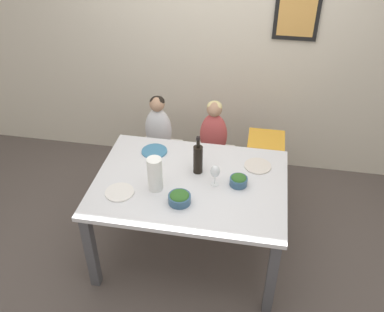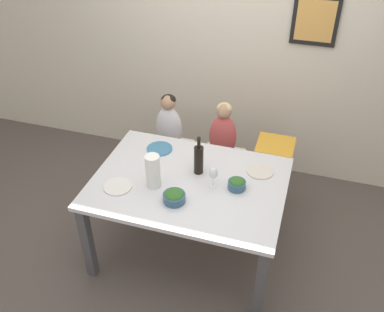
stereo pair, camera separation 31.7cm
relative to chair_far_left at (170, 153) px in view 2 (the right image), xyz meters
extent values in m
plane|color=#564C47|center=(0.44, -0.79, -0.37)|extent=(14.00, 14.00, 0.00)
cube|color=beige|center=(0.44, 0.61, 0.98)|extent=(10.00, 0.06, 2.70)
cube|color=black|center=(1.14, 0.57, 1.23)|extent=(0.39, 0.02, 0.43)
cube|color=gold|center=(1.14, 0.55, 1.23)|extent=(0.32, 0.00, 0.35)
cube|color=silver|center=(0.44, -0.79, 0.35)|extent=(1.44, 1.06, 0.03)
cube|color=#4C4C51|center=(-0.22, -1.25, -0.02)|extent=(0.07, 0.07, 0.71)
cube|color=#4C4C51|center=(1.11, -1.25, -0.02)|extent=(0.07, 0.07, 0.71)
cube|color=#4C4C51|center=(-0.22, -0.32, -0.02)|extent=(0.07, 0.07, 0.71)
cube|color=#4C4C51|center=(1.11, -0.32, -0.02)|extent=(0.07, 0.07, 0.71)
cylinder|color=silver|center=(-0.14, -0.14, -0.18)|extent=(0.04, 0.04, 0.40)
cylinder|color=silver|center=(0.14, -0.14, -0.18)|extent=(0.04, 0.04, 0.40)
cylinder|color=silver|center=(-0.14, 0.14, -0.18)|extent=(0.04, 0.04, 0.40)
cylinder|color=silver|center=(0.14, 0.14, -0.18)|extent=(0.04, 0.04, 0.40)
cube|color=silver|center=(0.00, 0.00, 0.05)|extent=(0.38, 0.39, 0.05)
cylinder|color=silver|center=(0.37, -0.14, -0.18)|extent=(0.04, 0.04, 0.40)
cylinder|color=silver|center=(0.66, -0.14, -0.18)|extent=(0.04, 0.04, 0.40)
cylinder|color=silver|center=(0.37, 0.14, -0.18)|extent=(0.04, 0.04, 0.40)
cylinder|color=silver|center=(0.66, 0.14, -0.18)|extent=(0.04, 0.04, 0.40)
cube|color=silver|center=(0.51, 0.00, 0.05)|extent=(0.38, 0.39, 0.05)
cylinder|color=silver|center=(0.87, -0.12, -0.06)|extent=(0.04, 0.04, 0.63)
cylinder|color=silver|center=(1.11, -0.12, -0.06)|extent=(0.04, 0.04, 0.63)
cylinder|color=silver|center=(0.87, 0.12, -0.06)|extent=(0.04, 0.04, 0.63)
cylinder|color=silver|center=(1.11, 0.12, -0.06)|extent=(0.04, 0.04, 0.63)
cube|color=gold|center=(0.99, 0.00, 0.28)|extent=(0.32, 0.33, 0.05)
ellipsoid|color=silver|center=(0.00, 0.00, 0.29)|extent=(0.25, 0.16, 0.44)
sphere|color=tan|center=(0.00, 0.00, 0.56)|extent=(0.14, 0.14, 0.14)
ellipsoid|color=black|center=(0.00, 0.01, 0.58)|extent=(0.13, 0.13, 0.10)
ellipsoid|color=#C64C4C|center=(0.51, 0.00, 0.29)|extent=(0.25, 0.16, 0.44)
sphere|color=tan|center=(0.51, 0.00, 0.56)|extent=(0.14, 0.14, 0.14)
ellipsoid|color=#DBC684|center=(0.51, 0.01, 0.58)|extent=(0.13, 0.13, 0.10)
cylinder|color=black|center=(0.48, -0.66, 0.48)|extent=(0.07, 0.07, 0.23)
cylinder|color=black|center=(0.48, -0.66, 0.64)|extent=(0.03, 0.03, 0.09)
cylinder|color=black|center=(0.48, -0.66, 0.68)|extent=(0.03, 0.03, 0.02)
cylinder|color=white|center=(0.21, -0.91, 0.50)|extent=(0.11, 0.11, 0.27)
cylinder|color=white|center=(0.63, -0.79, 0.37)|extent=(0.06, 0.06, 0.00)
cylinder|color=white|center=(0.63, -0.79, 0.41)|extent=(0.01, 0.01, 0.07)
ellipsoid|color=white|center=(0.63, -0.79, 0.49)|extent=(0.07, 0.07, 0.10)
cylinder|color=#335675|center=(0.41, -1.03, 0.40)|extent=(0.16, 0.16, 0.06)
ellipsoid|color=#336628|center=(0.41, -1.03, 0.43)|extent=(0.14, 0.14, 0.04)
cylinder|color=#335675|center=(0.80, -0.76, 0.40)|extent=(0.13, 0.13, 0.06)
ellipsoid|color=#336628|center=(0.80, -0.76, 0.43)|extent=(0.11, 0.11, 0.04)
cylinder|color=silver|center=(-0.04, -1.01, 0.37)|extent=(0.21, 0.21, 0.01)
cylinder|color=teal|center=(0.08, -0.46, 0.37)|extent=(0.21, 0.21, 0.01)
cylinder|color=silver|center=(0.93, -0.51, 0.37)|extent=(0.21, 0.21, 0.01)
camera|label=1|loc=(0.90, -3.24, 2.40)|focal=40.00mm
camera|label=2|loc=(1.21, -3.17, 2.40)|focal=40.00mm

